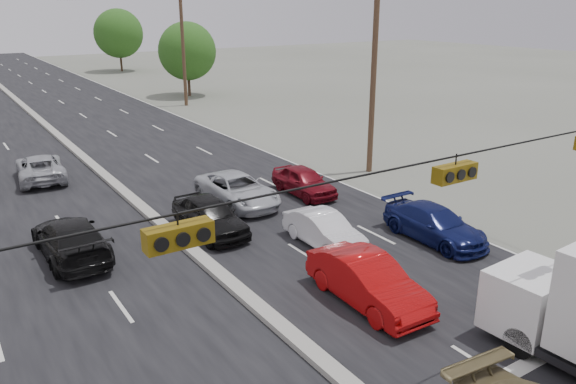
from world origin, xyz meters
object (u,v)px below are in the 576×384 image
queue_car_e (304,181)px  oncoming_near (71,239)px  tree_right_mid (187,51)px  queue_car_d (435,224)px  utility_pole_right_b (373,77)px  queue_car_c (237,190)px  utility_pole_right_c (183,47)px  red_sedan (368,281)px  oncoming_far (40,168)px  queue_car_a (210,216)px  tree_right_far (119,33)px  queue_car_b (324,231)px

queue_car_e → oncoming_near: oncoming_near is taller
tree_right_mid → queue_car_d: size_ratio=1.58×
utility_pole_right_b → queue_car_c: utility_pole_right_b is taller
utility_pole_right_c → queue_car_e: 27.23m
red_sedan → oncoming_far: red_sedan is taller
queue_car_d → oncoming_far: bearing=124.5°
oncoming_far → queue_car_c: bearing=133.2°
queue_car_a → utility_pole_right_c: bearing=67.1°
queue_car_c → oncoming_far: size_ratio=1.03×
utility_pole_right_c → queue_car_a: bearing=-111.5°
utility_pole_right_b → oncoming_near: 17.06m
utility_pole_right_c → queue_car_c: (-8.58, -25.81, -4.42)m
tree_right_far → queue_car_e: 57.18m
queue_car_c → queue_car_d: (4.43, -7.78, -0.03)m
red_sedan → tree_right_far: bearing=80.5°
tree_right_mid → oncoming_far: bearing=-129.1°
tree_right_mid → oncoming_near: size_ratio=1.43×
oncoming_near → queue_car_a: bearing=172.6°
oncoming_far → tree_right_far: bearing=-106.2°
red_sedan → oncoming_near: (-6.78, 8.28, -0.02)m
utility_pole_right_b → queue_car_e: utility_pole_right_b is taller
tree_right_far → red_sedan: tree_right_far is taller
queue_car_c → queue_car_b: bearing=-86.9°
utility_pole_right_b → red_sedan: size_ratio=2.21×
red_sedan → queue_car_c: size_ratio=0.92×
tree_right_far → oncoming_far: size_ratio=1.71×
queue_car_c → queue_car_e: 3.35m
red_sedan → queue_car_b: size_ratio=1.17×
queue_car_b → utility_pole_right_c: bearing=76.1°
utility_pole_right_c → oncoming_far: utility_pole_right_c is taller
utility_pole_right_c → oncoming_near: bearing=-120.5°
utility_pole_right_b → queue_car_c: 9.69m
oncoming_far → tree_right_mid: bearing=-123.5°
queue_car_c → oncoming_far: queue_car_c is taller
queue_car_e → oncoming_near: size_ratio=0.79×
tree_right_mid → red_sedan: (-12.00, -40.88, -3.59)m
tree_right_mid → tree_right_far: 25.03m
queue_car_d → oncoming_far: 20.06m
oncoming_near → tree_right_far: bearing=-109.7°
utility_pole_right_b → queue_car_a: utility_pole_right_b is taller
queue_car_e → utility_pole_right_c: bearing=79.2°
tree_right_far → oncoming_far: tree_right_far is taller
queue_car_d → tree_right_mid: bearing=80.7°
utility_pole_right_c → oncoming_far: (-15.38, -16.97, -4.44)m
queue_car_d → oncoming_near: size_ratio=0.91×
oncoming_near → oncoming_far: bearing=-95.6°
utility_pole_right_b → oncoming_far: utility_pole_right_b is taller
utility_pole_right_b → tree_right_far: (3.50, 55.00, -0.15)m
queue_car_e → queue_car_d: bearing=-80.7°
tree_right_mid → oncoming_near: tree_right_mid is taller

